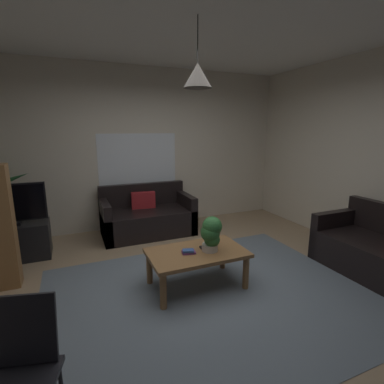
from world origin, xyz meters
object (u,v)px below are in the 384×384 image
Objects in this scene: book_on_table_1 at (188,251)px; tv at (8,204)px; book_on_table_0 at (189,252)px; potted_palm_corner at (0,210)px; pendant_lamp at (198,75)px; potted_plant_on_table at (211,233)px; folding_chair at (18,371)px; couch_right_side at (378,252)px; couch_under_window at (147,218)px; tv_stand at (14,242)px; coffee_table at (197,256)px; remote_on_table_0 at (204,249)px.

tv is at bearing 139.82° from book_on_table_1.
potted_palm_corner is at bearing 135.63° from book_on_table_0.
book_on_table_0 is 1.84m from pendant_lamp.
tv is at bearing 142.79° from potted_plant_on_table.
tv is 2.97m from pendant_lamp.
book_on_table_1 is 0.14× the size of folding_chair.
book_on_table_0 is at bearing -104.20° from couch_right_side.
book_on_table_0 is at bearing -90.50° from couch_under_window.
book_on_table_1 is at bearing -137.06° from book_on_table_0.
couch_right_side is 1.49× the size of tv_stand.
potted_plant_on_table reaches higher than couch_under_window.
potted_palm_corner reaches higher than book_on_table_0.
book_on_table_0 is (-2.29, 0.58, 0.16)m from couch_right_side.
coffee_table is 1.98m from folding_chair.
couch_right_side is 1.47× the size of tv.
book_on_table_1 is 0.13× the size of tv.
book_on_table_1 is 0.18× the size of pendant_lamp.
tv_stand is at bearing -171.78° from couch_under_window.
book_on_table_1 is at bearing -168.60° from coffee_table.
folding_chair reaches higher than coffee_table.
folding_chair is at bearing 32.59° from remote_on_table_0.
book_on_table_0 is 2.52m from tv_stand.
couch_under_window reaches higher than remote_on_table_0.
pendant_lamp reaches higher than potted_plant_on_table.
pendant_lamp reaches higher than folding_chair.
couch_right_side reaches higher than book_on_table_1.
potted_plant_on_table is at bearing -7.81° from book_on_table_1.
remote_on_table_0 reaches higher than coffee_table.
book_on_table_1 is 2.52m from tv.
couch_under_window is 2.02m from tv.
tv reaches higher than couch_right_side.
potted_plant_on_table is at bearing -21.90° from pendant_lamp.
folding_chair reaches higher than potted_plant_on_table.
tv_stand is at bearing -117.63° from couch_right_side.
coffee_table is at bearing -38.52° from tv_stand.
tv_stand is at bearing 142.43° from potted_plant_on_table.
folding_chair is at bearing -80.91° from tv_stand.
book_on_table_1 is (-0.01, -0.01, 0.02)m from book_on_table_0.
potted_palm_corner is (-4.40, 2.65, 0.33)m from couch_right_side.
potted_plant_on_table reaches higher than tv_stand.
tv_stand is at bearing 99.09° from folding_chair.
couch_right_side is 3.81m from folding_chair.
couch_right_side is at bearing -15.19° from coffee_table.
potted_plant_on_table is at bearing 33.42° from folding_chair.
potted_palm_corner is at bearing 101.21° from folding_chair.
folding_chair is at bearing -141.26° from book_on_table_1.
potted_palm_corner reaches higher than tv_stand.
couch_right_side reaches higher than book_on_table_0.
tv is (0.00, -0.02, 0.54)m from tv_stand.
tv is at bearing 141.86° from pendant_lamp.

